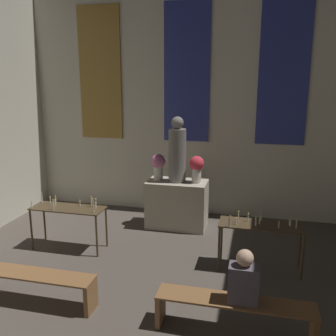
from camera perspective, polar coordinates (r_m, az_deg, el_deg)
The scene contains 10 objects.
wall_back at distance 8.44m, azimuth 2.92°, elevation 10.83°, with size 7.45×0.16×5.29m.
altar at distance 7.88m, azimuth 1.37°, elevation -5.51°, with size 1.24×0.69×0.99m.
statue at distance 7.60m, azimuth 1.42°, elevation 2.41°, with size 0.36×0.36×1.33m.
flower_vase_left at distance 7.75m, azimuth -1.50°, elevation 0.50°, with size 0.30×0.30×0.55m.
flower_vase_right at distance 7.58m, azimuth 4.38°, elevation 0.18°, with size 0.30×0.30×0.55m.
candle_rack_left at distance 7.07m, azimuth -14.96°, elevation -6.55°, with size 1.34×0.49×0.98m.
candle_rack_right at distance 6.27m, azimuth 13.95°, elevation -9.11°, with size 1.34×0.49×0.98m.
pew_back_left at distance 5.74m, azimuth -20.47°, elevation -15.77°, with size 1.91×0.36×0.45m.
pew_back_right at distance 4.91m, azimuth 10.06°, elevation -20.42°, with size 1.91×0.36×0.45m.
person_seated at distance 4.69m, azimuth 11.47°, elevation -16.29°, with size 0.36×0.24×0.67m.
Camera 1 is at (1.57, 3.23, 3.04)m, focal length 40.00 mm.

